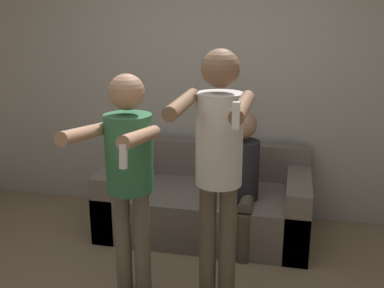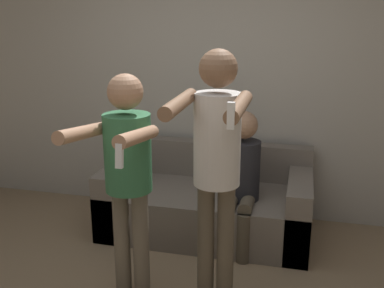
{
  "view_description": "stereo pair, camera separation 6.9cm",
  "coord_description": "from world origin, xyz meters",
  "px_view_note": "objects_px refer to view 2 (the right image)",
  "views": [
    {
      "loc": [
        0.77,
        -2.2,
        1.89
      ],
      "look_at": [
        0.06,
        0.93,
        0.98
      ],
      "focal_mm": 42.0,
      "sensor_mm": 36.0,
      "label": 1
    },
    {
      "loc": [
        0.84,
        -2.18,
        1.89
      ],
      "look_at": [
        0.06,
        0.93,
        0.98
      ],
      "focal_mm": 42.0,
      "sensor_mm": 36.0,
      "label": 2
    }
  ],
  "objects_px": {
    "person_standing_right": "(216,157)",
    "person_seated": "(241,175)",
    "person_standing_left": "(127,165)",
    "couch": "(207,203)"
  },
  "relations": [
    {
      "from": "person_standing_left",
      "to": "person_seated",
      "type": "distance_m",
      "value": 1.15
    },
    {
      "from": "person_standing_right",
      "to": "person_seated",
      "type": "xyz_separation_m",
      "value": [
        0.04,
        0.91,
        -0.44
      ]
    },
    {
      "from": "person_standing_right",
      "to": "person_standing_left",
      "type": "bearing_deg",
      "value": -179.89
    },
    {
      "from": "person_standing_left",
      "to": "person_standing_right",
      "type": "relative_size",
      "value": 0.91
    },
    {
      "from": "person_standing_right",
      "to": "person_seated",
      "type": "height_order",
      "value": "person_standing_right"
    },
    {
      "from": "couch",
      "to": "person_standing_right",
      "type": "bearing_deg",
      "value": -75.51
    },
    {
      "from": "couch",
      "to": "person_seated",
      "type": "height_order",
      "value": "person_seated"
    },
    {
      "from": "couch",
      "to": "person_seated",
      "type": "xyz_separation_m",
      "value": [
        0.33,
        -0.22,
        0.37
      ]
    },
    {
      "from": "person_standing_left",
      "to": "person_seated",
      "type": "height_order",
      "value": "person_standing_left"
    },
    {
      "from": "couch",
      "to": "person_standing_left",
      "type": "xyz_separation_m",
      "value": [
        -0.29,
        -1.13,
        0.71
      ]
    }
  ]
}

